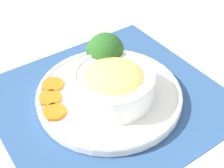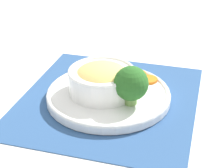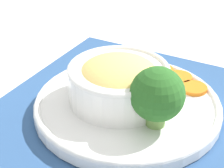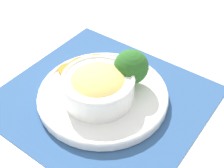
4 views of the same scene
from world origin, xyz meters
name	(u,v)px [view 1 (image 1 of 4)]	position (x,y,z in m)	size (l,w,h in m)	color
ground_plane	(109,99)	(0.00, 0.00, 0.00)	(4.00, 4.00, 0.00)	white
placemat	(109,98)	(0.00, 0.00, 0.00)	(0.44, 0.42, 0.00)	#2D5184
plate	(109,94)	(0.00, 0.00, 0.02)	(0.29, 0.29, 0.02)	white
bowl	(113,83)	(0.00, -0.02, 0.05)	(0.16, 0.16, 0.07)	white
broccoli_floret	(105,51)	(0.03, 0.06, 0.07)	(0.08, 0.08, 0.09)	#759E51
carrot_slice_near	(53,85)	(-0.09, 0.08, 0.02)	(0.04, 0.04, 0.01)	orange
carrot_slice_middle	(50,98)	(-0.11, 0.05, 0.02)	(0.04, 0.04, 0.01)	orange
carrot_slice_far	(55,112)	(-0.12, 0.01, 0.02)	(0.04, 0.04, 0.01)	orange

